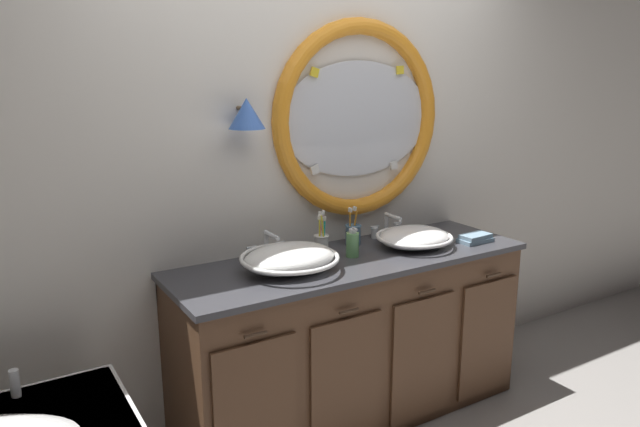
% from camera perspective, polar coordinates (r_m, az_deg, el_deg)
% --- Properties ---
extents(back_wall_assembly, '(6.40, 0.26, 2.60)m').
position_cam_1_polar(back_wall_assembly, '(3.12, -0.52, 5.15)').
color(back_wall_assembly, silver).
rests_on(back_wall_assembly, ground_plane).
extents(vanity_counter, '(1.86, 0.61, 0.87)m').
position_cam_1_polar(vanity_counter, '(3.13, 3.06, -11.76)').
color(vanity_counter, brown).
rests_on(vanity_counter, ground_plane).
extents(sink_basin_left, '(0.46, 0.46, 0.13)m').
position_cam_1_polar(sink_basin_left, '(2.74, -2.94, -4.30)').
color(sink_basin_left, white).
rests_on(sink_basin_left, vanity_counter).
extents(sink_basin_right, '(0.41, 0.41, 0.10)m').
position_cam_1_polar(sink_basin_right, '(3.16, 9.03, -2.25)').
color(sink_basin_right, white).
rests_on(sink_basin_right, vanity_counter).
extents(faucet_set_left, '(0.21, 0.15, 0.14)m').
position_cam_1_polar(faucet_set_left, '(2.94, -5.07, -3.21)').
color(faucet_set_left, silver).
rests_on(faucet_set_left, vanity_counter).
extents(faucet_set_right, '(0.21, 0.15, 0.14)m').
position_cam_1_polar(faucet_set_right, '(3.32, 6.49, -1.27)').
color(faucet_set_right, silver).
rests_on(faucet_set_right, vanity_counter).
extents(toothbrush_holder_left, '(0.08, 0.08, 0.22)m').
position_cam_1_polar(toothbrush_holder_left, '(3.02, 0.14, -2.69)').
color(toothbrush_holder_left, white).
rests_on(toothbrush_holder_left, vanity_counter).
extents(toothbrush_holder_right, '(0.09, 0.09, 0.21)m').
position_cam_1_polar(toothbrush_holder_right, '(3.16, 3.20, -1.95)').
color(toothbrush_holder_right, slate).
rests_on(toothbrush_holder_right, vanity_counter).
extents(soap_dispenser, '(0.06, 0.07, 0.15)m').
position_cam_1_polar(soap_dispenser, '(2.96, 3.14, -2.92)').
color(soap_dispenser, '#6BAD66').
rests_on(soap_dispenser, vanity_counter).
extents(folded_hand_towel, '(0.19, 0.11, 0.04)m').
position_cam_1_polar(folded_hand_towel, '(3.31, 14.70, -2.32)').
color(folded_hand_towel, '#7593A8').
rests_on(folded_hand_towel, vanity_counter).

